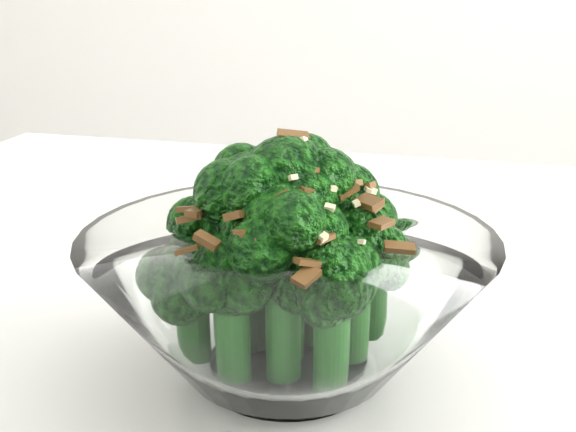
# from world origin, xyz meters

# --- Properties ---
(broccoli_dish) EXTENTS (0.21, 0.21, 0.13)m
(broccoli_dish) POSITION_xyz_m (-0.08, -0.17, 0.80)
(broccoli_dish) COLOR white
(broccoli_dish) RESTS_ON table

